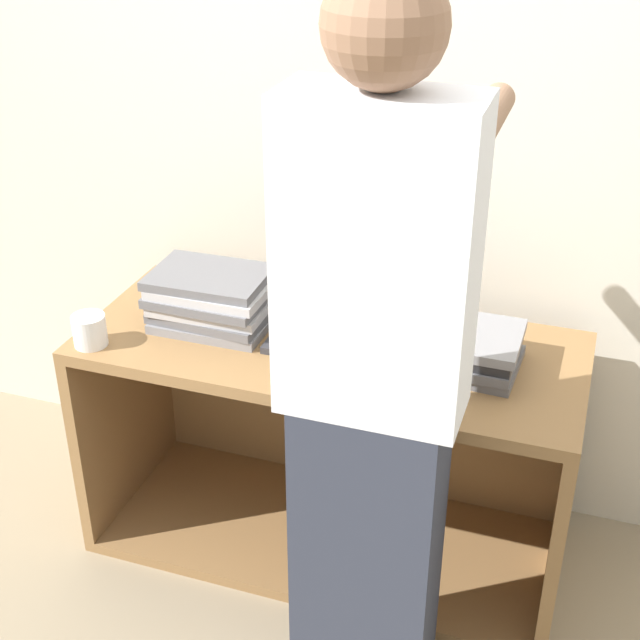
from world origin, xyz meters
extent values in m
plane|color=gray|center=(0.00, 0.00, 0.00)|extent=(12.00, 12.00, 0.00)
cube|color=beige|center=(0.00, 0.71, 1.20)|extent=(8.00, 0.05, 2.40)
cube|color=olive|center=(0.00, 0.30, 0.71)|extent=(1.42, 0.60, 0.04)
cube|color=olive|center=(0.00, 0.30, 0.02)|extent=(1.42, 0.60, 0.04)
cube|color=olive|center=(-0.69, 0.30, 0.36)|extent=(0.04, 0.60, 0.65)
cube|color=olive|center=(0.69, 0.30, 0.36)|extent=(0.04, 0.60, 0.65)
cube|color=olive|center=(0.00, 0.58, 0.36)|extent=(1.34, 0.04, 0.65)
cube|color=#333338|center=(0.00, 0.30, 0.73)|extent=(0.33, 0.24, 0.02)
cube|color=gray|center=(0.00, 0.31, 0.75)|extent=(0.27, 0.13, 0.00)
cube|color=#333338|center=(0.00, 0.47, 0.85)|extent=(0.33, 0.09, 0.22)
cube|color=black|center=(0.00, 0.46, 0.85)|extent=(0.29, 0.08, 0.20)
cube|color=gray|center=(-0.35, 0.30, 0.74)|extent=(0.33, 0.24, 0.03)
cube|color=slate|center=(-0.35, 0.30, 0.76)|extent=(0.34, 0.25, 0.03)
cube|color=#B7B7BC|center=(-0.35, 0.30, 0.79)|extent=(0.33, 0.24, 0.03)
cube|color=slate|center=(-0.36, 0.29, 0.82)|extent=(0.33, 0.24, 0.03)
cube|color=#B7B7BC|center=(-0.35, 0.30, 0.84)|extent=(0.33, 0.24, 0.03)
cube|color=slate|center=(-0.37, 0.30, 0.87)|extent=(0.33, 0.24, 0.03)
cube|color=slate|center=(0.36, 0.30, 0.74)|extent=(0.34, 0.25, 0.03)
cube|color=slate|center=(0.35, 0.29, 0.76)|extent=(0.33, 0.24, 0.03)
cube|color=#232326|center=(0.35, 0.31, 0.79)|extent=(0.34, 0.25, 0.03)
cube|color=gray|center=(0.36, 0.30, 0.82)|extent=(0.33, 0.24, 0.03)
cube|color=#2D3342|center=(0.25, -0.17, 0.44)|extent=(0.34, 0.20, 0.87)
cube|color=white|center=(0.25, -0.17, 1.22)|extent=(0.40, 0.20, 0.69)
sphere|color=#8C664C|center=(0.25, -0.17, 1.68)|extent=(0.24, 0.24, 0.24)
cylinder|color=#8C664C|center=(0.09, 0.09, 1.46)|extent=(0.07, 0.32, 0.07)
cylinder|color=#8C664C|center=(0.41, 0.09, 1.46)|extent=(0.07, 0.32, 0.07)
cylinder|color=white|center=(-0.63, 0.08, 0.77)|extent=(0.09, 0.09, 0.09)
camera|label=1|loc=(0.66, -1.76, 1.99)|focal=50.00mm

